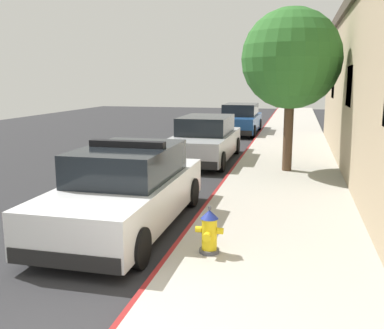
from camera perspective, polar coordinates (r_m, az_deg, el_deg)
The scene contains 8 objects.
ground_plane at distance 15.36m, azimuth -10.74°, elevation -0.11°, with size 28.31×60.00×0.20m, color #2B2B2D.
sidewalk_pavement at distance 13.99m, azimuth 12.26°, elevation -0.56°, with size 3.15×60.00×0.13m, color #ADA89E.
curb_painted_edge at distance 14.12m, azimuth 5.70°, elevation -0.26°, with size 0.08×60.00×0.13m, color maroon.
police_cruiser at distance 8.47m, azimuth -8.45°, elevation -3.26°, with size 1.94×4.84×1.68m.
parked_car_silver_ahead at distance 15.30m, azimuth 1.75°, elevation 3.22°, with size 1.94×4.84×1.56m.
parked_car_dark_far at distance 23.29m, azimuth 6.32°, elevation 5.86°, with size 1.94×4.84×1.56m.
fire_hydrant at distance 6.91m, azimuth 2.27°, elevation -8.72°, with size 0.44×0.40×0.76m.
street_tree at distance 13.19m, azimuth 12.82°, elevation 13.25°, with size 2.88×2.88×4.71m.
Camera 1 is at (1.83, -3.72, 2.82)m, focal length 40.87 mm.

